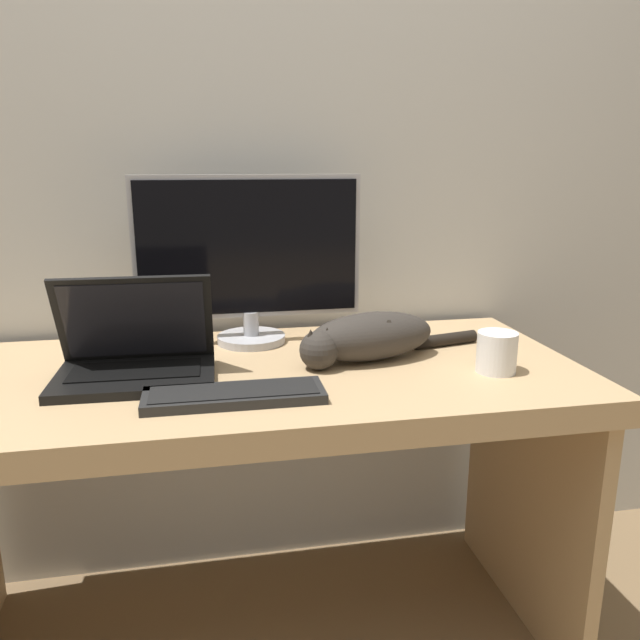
{
  "coord_description": "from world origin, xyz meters",
  "views": [
    {
      "loc": [
        -0.11,
        -1.02,
        1.21
      ],
      "look_at": [
        0.15,
        0.31,
        0.86
      ],
      "focal_mm": 35.0,
      "sensor_mm": 36.0,
      "label": 1
    }
  ],
  "objects_px": {
    "cat": "(368,336)",
    "monitor": "(249,257)",
    "laptop": "(135,358)",
    "coffee_mug": "(497,352)",
    "external_keyboard": "(234,395)"
  },
  "relations": [
    {
      "from": "external_keyboard",
      "to": "cat",
      "type": "height_order",
      "value": "cat"
    },
    {
      "from": "cat",
      "to": "coffee_mug",
      "type": "height_order",
      "value": "cat"
    },
    {
      "from": "cat",
      "to": "coffee_mug",
      "type": "relative_size",
      "value": 5.32
    },
    {
      "from": "coffee_mug",
      "to": "laptop",
      "type": "bearing_deg",
      "value": 172.15
    },
    {
      "from": "monitor",
      "to": "coffee_mug",
      "type": "distance_m",
      "value": 0.65
    },
    {
      "from": "cat",
      "to": "monitor",
      "type": "bearing_deg",
      "value": 129.37
    },
    {
      "from": "monitor",
      "to": "coffee_mug",
      "type": "relative_size",
      "value": 6.24
    },
    {
      "from": "laptop",
      "to": "external_keyboard",
      "type": "bearing_deg",
      "value": -38.29
    },
    {
      "from": "cat",
      "to": "external_keyboard",
      "type": "bearing_deg",
      "value": -161.22
    },
    {
      "from": "laptop",
      "to": "coffee_mug",
      "type": "height_order",
      "value": "laptop"
    },
    {
      "from": "laptop",
      "to": "cat",
      "type": "height_order",
      "value": "laptop"
    },
    {
      "from": "laptop",
      "to": "external_keyboard",
      "type": "height_order",
      "value": "laptop"
    },
    {
      "from": "monitor",
      "to": "external_keyboard",
      "type": "height_order",
      "value": "monitor"
    },
    {
      "from": "monitor",
      "to": "cat",
      "type": "relative_size",
      "value": 1.17
    },
    {
      "from": "monitor",
      "to": "cat",
      "type": "distance_m",
      "value": 0.37
    }
  ]
}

